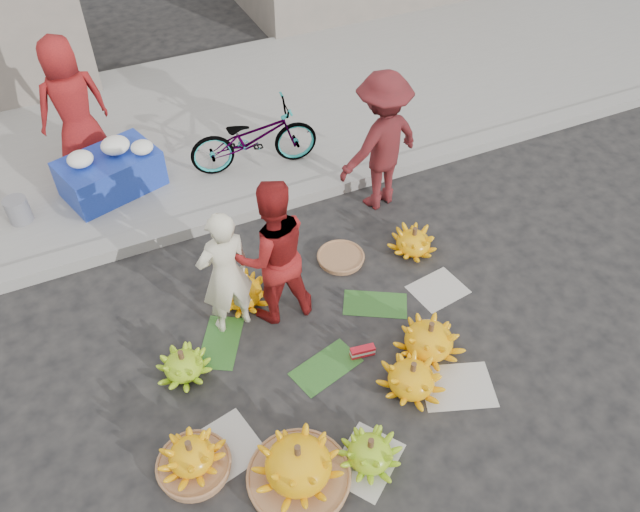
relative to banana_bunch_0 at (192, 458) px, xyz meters
name	(u,v)px	position (x,y,z in m)	size (l,w,h in m)	color
ground	(326,348)	(1.51, 0.66, -0.17)	(80.00, 80.00, 0.00)	black
curb	(247,210)	(1.51, 2.86, -0.10)	(40.00, 0.25, 0.15)	gray
sidewalk	(195,124)	(1.51, 4.96, -0.11)	(40.00, 4.00, 0.12)	gray
newspaper_scatter	(365,414)	(1.51, -0.14, -0.17)	(3.20, 1.80, 0.00)	beige
banana_leaves	(308,337)	(1.41, 0.86, -0.17)	(2.00, 1.00, 0.00)	#23561C
banana_bunch_0	(192,458)	(0.00, 0.00, 0.00)	(0.59, 0.59, 0.42)	brown
banana_bunch_1	(370,452)	(1.33, -0.54, -0.03)	(0.66, 0.66, 0.33)	#74B119
banana_bunch_2	(298,466)	(0.73, -0.46, 0.07)	(0.82, 0.82, 0.54)	brown
banana_bunch_3	(412,378)	(2.01, -0.07, -0.01)	(0.67, 0.67, 0.37)	#FFB60C
banana_bunch_4	(429,339)	(2.38, 0.23, 0.00)	(0.75, 0.75, 0.40)	#FFB60C
banana_bunch_5	(413,241)	(2.97, 1.49, -0.03)	(0.58, 0.58, 0.34)	#FFB60C
banana_bunch_6	(183,364)	(0.20, 0.95, -0.04)	(0.51, 0.51, 0.32)	#74B119
banana_bunch_7	(241,291)	(0.99, 1.58, -0.01)	(0.72, 0.72, 0.37)	#FFB60C
basket_spare	(341,258)	(2.18, 1.70, -0.15)	(0.50, 0.50, 0.06)	brown
incense_stack	(363,351)	(1.79, 0.44, -0.12)	(0.23, 0.07, 0.10)	red
vendor_cream	(225,274)	(0.79, 1.34, 0.54)	(0.52, 0.34, 1.42)	beige
vendor_red	(272,253)	(1.26, 1.33, 0.62)	(0.77, 0.60, 1.59)	maroon
man_striped	(381,142)	(3.04, 2.44, 0.67)	(1.10, 0.63, 1.70)	maroon
flower_table	(110,171)	(0.18, 3.87, 0.21)	(1.28, 1.00, 0.65)	#1831A1
grey_bucket	(18,210)	(-0.92, 3.74, 0.09)	(0.26, 0.26, 0.30)	slate
flower_vendor	(72,106)	(-0.01, 4.51, 0.79)	(0.83, 0.54, 1.70)	maroon
bicycle	(254,138)	(1.91, 3.59, 0.36)	(1.60, 0.56, 0.84)	gray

